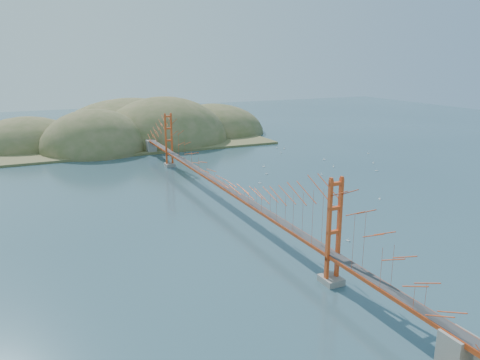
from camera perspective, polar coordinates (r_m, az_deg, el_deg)
name	(u,v)px	position (r m, az deg, el deg)	size (l,w,h in m)	color
ground	(223,205)	(76.41, -2.14, -3.01)	(320.00, 320.00, 0.00)	#2B4957
bridge	(222,162)	(74.73, -2.24, 2.15)	(2.20, 94.40, 12.00)	gray
far_headlands	(140,139)	(140.95, -12.15, 4.96)	(84.00, 58.00, 25.00)	olive
sailboat_10	(348,240)	(63.29, 13.02, -7.15)	(0.54, 0.54, 0.59)	white
sailboat_12	(264,166)	(102.23, 2.93, 1.68)	(0.64, 0.60, 0.73)	white
sailboat_7	(284,148)	(122.60, 5.41, 3.85)	(0.60, 0.54, 0.67)	white
sailboat_16	(321,174)	(96.47, 9.87, 0.67)	(0.55, 0.54, 0.62)	white
sailboat_4	(334,166)	(104.04, 11.34, 1.63)	(0.61, 0.61, 0.64)	white
sailboat_14	(380,198)	(82.56, 16.67, -2.17)	(0.49, 0.55, 0.62)	white
sailboat_15	(277,148)	(123.70, 4.52, 3.97)	(0.60, 0.60, 0.66)	white
sailboat_8	(281,153)	(116.86, 5.02, 3.31)	(0.56, 0.51, 0.63)	white
sailboat_9	(373,163)	(109.85, 15.96, 2.04)	(0.46, 0.54, 0.63)	white
sailboat_1	(267,174)	(95.92, 3.26, 0.79)	(0.69, 0.69, 0.73)	white
sailboat_17	(324,159)	(110.65, 10.21, 2.48)	(0.62, 0.54, 0.71)	white
sailboat_11	(377,170)	(102.62, 16.33, 1.14)	(0.66, 0.66, 0.69)	white
sailboat_0	(332,204)	(77.47, 11.17, -2.92)	(0.52, 0.63, 0.73)	white
sailboat_extra_0	(368,153)	(120.48, 15.37, 3.19)	(0.70, 0.70, 0.73)	white
sailboat_extra_1	(260,183)	(88.91, 2.43, -0.33)	(0.68, 0.68, 0.72)	white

